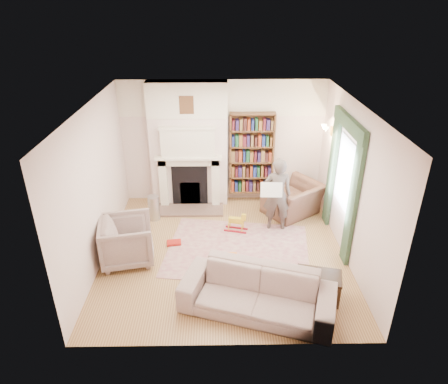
{
  "coord_description": "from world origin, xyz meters",
  "views": [
    {
      "loc": [
        -0.1,
        -6.29,
        4.42
      ],
      "look_at": [
        0.0,
        0.25,
        1.15
      ],
      "focal_mm": 32.0,
      "sensor_mm": 36.0,
      "label": 1
    }
  ],
  "objects_px": {
    "bookcase": "(252,154)",
    "armchair_reading": "(293,199)",
    "paraffin_heater": "(154,208)",
    "rocking_horse": "(236,222)",
    "armchair_left": "(127,241)",
    "coffee_table": "(318,286)",
    "sofa": "(257,293)",
    "man_reading": "(277,195)"
  },
  "relations": [
    {
      "from": "sofa",
      "to": "coffee_table",
      "type": "height_order",
      "value": "sofa"
    },
    {
      "from": "coffee_table",
      "to": "rocking_horse",
      "type": "xyz_separation_m",
      "value": [
        -1.22,
        2.03,
        -0.02
      ]
    },
    {
      "from": "armchair_reading",
      "to": "man_reading",
      "type": "bearing_deg",
      "value": 17.55
    },
    {
      "from": "bookcase",
      "to": "armchair_reading",
      "type": "height_order",
      "value": "bookcase"
    },
    {
      "from": "armchair_reading",
      "to": "sofa",
      "type": "xyz_separation_m",
      "value": [
        -1.05,
        -3.02,
        -0.02
      ]
    },
    {
      "from": "bookcase",
      "to": "armchair_left",
      "type": "distance_m",
      "value": 3.44
    },
    {
      "from": "man_reading",
      "to": "paraffin_heater",
      "type": "distance_m",
      "value": 2.66
    },
    {
      "from": "armchair_reading",
      "to": "sofa",
      "type": "relative_size",
      "value": 0.48
    },
    {
      "from": "armchair_left",
      "to": "coffee_table",
      "type": "height_order",
      "value": "armchair_left"
    },
    {
      "from": "man_reading",
      "to": "sofa",
      "type": "bearing_deg",
      "value": 78.3
    },
    {
      "from": "bookcase",
      "to": "rocking_horse",
      "type": "distance_m",
      "value": 1.73
    },
    {
      "from": "sofa",
      "to": "man_reading",
      "type": "xyz_separation_m",
      "value": [
        0.6,
        2.42,
        0.44
      ]
    },
    {
      "from": "armchair_reading",
      "to": "paraffin_heater",
      "type": "xyz_separation_m",
      "value": [
        -3.03,
        -0.2,
        -0.09
      ]
    },
    {
      "from": "man_reading",
      "to": "coffee_table",
      "type": "relative_size",
      "value": 2.23
    },
    {
      "from": "sofa",
      "to": "paraffin_heater",
      "type": "bearing_deg",
      "value": 142.8
    },
    {
      "from": "paraffin_heater",
      "to": "rocking_horse",
      "type": "bearing_deg",
      "value": -16.41
    },
    {
      "from": "man_reading",
      "to": "paraffin_heater",
      "type": "xyz_separation_m",
      "value": [
        -2.58,
        0.4,
        -0.51
      ]
    },
    {
      "from": "armchair_reading",
      "to": "coffee_table",
      "type": "bearing_deg",
      "value": 53.28
    },
    {
      "from": "bookcase",
      "to": "paraffin_heater",
      "type": "bearing_deg",
      "value": -158.13
    },
    {
      "from": "armchair_left",
      "to": "coffee_table",
      "type": "bearing_deg",
      "value": -119.6
    },
    {
      "from": "bookcase",
      "to": "sofa",
      "type": "distance_m",
      "value": 3.78
    },
    {
      "from": "armchair_left",
      "to": "armchair_reading",
      "type": "bearing_deg",
      "value": -74.35
    },
    {
      "from": "rocking_horse",
      "to": "armchair_left",
      "type": "bearing_deg",
      "value": -139.87
    },
    {
      "from": "armchair_left",
      "to": "man_reading",
      "type": "distance_m",
      "value": 3.06
    },
    {
      "from": "armchair_left",
      "to": "rocking_horse",
      "type": "relative_size",
      "value": 1.96
    },
    {
      "from": "bookcase",
      "to": "rocking_horse",
      "type": "xyz_separation_m",
      "value": [
        -0.4,
        -1.38,
        -0.97
      ]
    },
    {
      "from": "armchair_left",
      "to": "man_reading",
      "type": "bearing_deg",
      "value": -80.58
    },
    {
      "from": "rocking_horse",
      "to": "sofa",
      "type": "bearing_deg",
      "value": -69.98
    },
    {
      "from": "bookcase",
      "to": "coffee_table",
      "type": "height_order",
      "value": "bookcase"
    },
    {
      "from": "armchair_reading",
      "to": "rocking_horse",
      "type": "relative_size",
      "value": 2.37
    },
    {
      "from": "armchair_reading",
      "to": "coffee_table",
      "type": "xyz_separation_m",
      "value": [
        -0.05,
        -2.74,
        -0.14
      ]
    },
    {
      "from": "armchair_left",
      "to": "coffee_table",
      "type": "distance_m",
      "value": 3.41
    },
    {
      "from": "armchair_left",
      "to": "rocking_horse",
      "type": "height_order",
      "value": "armchair_left"
    },
    {
      "from": "sofa",
      "to": "man_reading",
      "type": "distance_m",
      "value": 2.53
    },
    {
      "from": "armchair_left",
      "to": "paraffin_heater",
      "type": "height_order",
      "value": "armchair_left"
    },
    {
      "from": "paraffin_heater",
      "to": "rocking_horse",
      "type": "height_order",
      "value": "paraffin_heater"
    },
    {
      "from": "paraffin_heater",
      "to": "rocking_horse",
      "type": "distance_m",
      "value": 1.83
    },
    {
      "from": "coffee_table",
      "to": "rocking_horse",
      "type": "height_order",
      "value": "coffee_table"
    },
    {
      "from": "armchair_left",
      "to": "rocking_horse",
      "type": "bearing_deg",
      "value": -75.73
    },
    {
      "from": "coffee_table",
      "to": "rocking_horse",
      "type": "bearing_deg",
      "value": 135.28
    },
    {
      "from": "armchair_left",
      "to": "sofa",
      "type": "height_order",
      "value": "armchair_left"
    },
    {
      "from": "man_reading",
      "to": "coffee_table",
      "type": "height_order",
      "value": "man_reading"
    }
  ]
}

